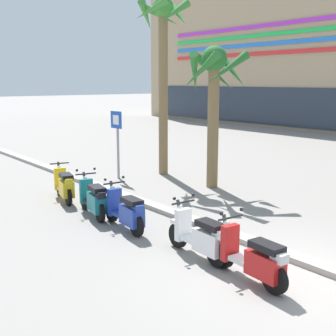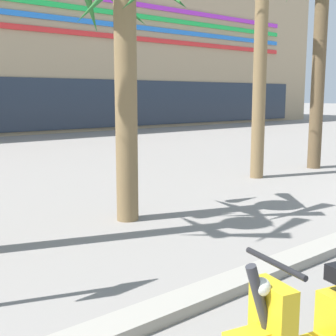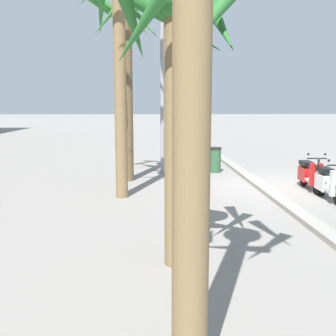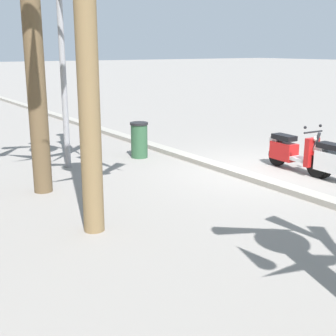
{
  "view_description": "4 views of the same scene",
  "coord_description": "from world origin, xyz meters",
  "px_view_note": "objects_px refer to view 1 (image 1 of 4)",
  "views": [
    {
      "loc": [
        4.45,
        -6.42,
        3.43
      ],
      "look_at": [
        -4.58,
        0.68,
        1.2
      ],
      "focal_mm": 47.88,
      "sensor_mm": 36.0,
      "label": 1
    },
    {
      "loc": [
        -10.19,
        -2.53,
        2.08
      ],
      "look_at": [
        -6.25,
        2.21,
        1.09
      ],
      "focal_mm": 48.44,
      "sensor_mm": 36.0,
      "label": 2
    },
    {
      "loc": [
        -12.13,
        4.02,
        2.53
      ],
      "look_at": [
        -3.0,
        3.6,
        1.1
      ],
      "focal_mm": 43.08,
      "sensor_mm": 36.0,
      "label": 3
    },
    {
      "loc": [
        -7.59,
        7.72,
        2.84
      ],
      "look_at": [
        -2.39,
        4.19,
        1.21
      ],
      "focal_mm": 49.47,
      "sensor_mm": 36.0,
      "label": 4
    }
  ],
  "objects_px": {
    "scooter_teal_second_in_line": "(94,199)",
    "crossing_sign": "(117,137)",
    "scooter_white_mid_front": "(201,237)",
    "palm_tree_far_corner": "(163,46)",
    "scooter_yellow_far_back": "(64,186)",
    "palm_tree_mid_walkway": "(214,85)",
    "scooter_blue_mid_centre": "(126,212)",
    "scooter_red_last_in_row": "(253,258)"
  },
  "relations": [
    {
      "from": "scooter_yellow_far_back",
      "to": "palm_tree_mid_walkway",
      "type": "height_order",
      "value": "palm_tree_mid_walkway"
    },
    {
      "from": "scooter_teal_second_in_line",
      "to": "crossing_sign",
      "type": "distance_m",
      "value": 4.83
    },
    {
      "from": "scooter_teal_second_in_line",
      "to": "crossing_sign",
      "type": "bearing_deg",
      "value": 140.56
    },
    {
      "from": "crossing_sign",
      "to": "palm_tree_mid_walkway",
      "type": "distance_m",
      "value": 3.97
    },
    {
      "from": "crossing_sign",
      "to": "scooter_white_mid_front",
      "type": "bearing_deg",
      "value": -20.1
    },
    {
      "from": "scooter_blue_mid_centre",
      "to": "scooter_red_last_in_row",
      "type": "relative_size",
      "value": 1.0
    },
    {
      "from": "scooter_yellow_far_back",
      "to": "crossing_sign",
      "type": "xyz_separation_m",
      "value": [
        -1.75,
        2.9,
        1.04
      ]
    },
    {
      "from": "scooter_yellow_far_back",
      "to": "scooter_teal_second_in_line",
      "type": "distance_m",
      "value": 1.9
    },
    {
      "from": "scooter_red_last_in_row",
      "to": "palm_tree_mid_walkway",
      "type": "distance_m",
      "value": 7.7
    },
    {
      "from": "crossing_sign",
      "to": "palm_tree_mid_walkway",
      "type": "bearing_deg",
      "value": 28.49
    },
    {
      "from": "scooter_white_mid_front",
      "to": "palm_tree_far_corner",
      "type": "xyz_separation_m",
      "value": [
        -6.98,
        4.44,
        4.24
      ]
    },
    {
      "from": "palm_tree_mid_walkway",
      "to": "palm_tree_far_corner",
      "type": "xyz_separation_m",
      "value": [
        -2.71,
        0.05,
        1.37
      ]
    },
    {
      "from": "crossing_sign",
      "to": "scooter_red_last_in_row",
      "type": "bearing_deg",
      "value": -17.28
    },
    {
      "from": "scooter_white_mid_front",
      "to": "palm_tree_far_corner",
      "type": "height_order",
      "value": "palm_tree_far_corner"
    },
    {
      "from": "scooter_teal_second_in_line",
      "to": "scooter_white_mid_front",
      "type": "bearing_deg",
      "value": 4.5
    },
    {
      "from": "scooter_blue_mid_centre",
      "to": "palm_tree_mid_walkway",
      "type": "height_order",
      "value": "palm_tree_mid_walkway"
    },
    {
      "from": "scooter_white_mid_front",
      "to": "crossing_sign",
      "type": "height_order",
      "value": "crossing_sign"
    },
    {
      "from": "scooter_blue_mid_centre",
      "to": "scooter_white_mid_front",
      "type": "height_order",
      "value": "same"
    },
    {
      "from": "scooter_yellow_far_back",
      "to": "palm_tree_mid_walkway",
      "type": "bearing_deg",
      "value": 73.53
    },
    {
      "from": "crossing_sign",
      "to": "palm_tree_far_corner",
      "type": "relative_size",
      "value": 0.38
    },
    {
      "from": "scooter_blue_mid_centre",
      "to": "scooter_white_mid_front",
      "type": "bearing_deg",
      "value": 5.16
    },
    {
      "from": "scooter_yellow_far_back",
      "to": "scooter_blue_mid_centre",
      "type": "distance_m",
      "value": 3.29
    },
    {
      "from": "palm_tree_mid_walkway",
      "to": "palm_tree_far_corner",
      "type": "distance_m",
      "value": 3.03
    },
    {
      "from": "scooter_yellow_far_back",
      "to": "palm_tree_mid_walkway",
      "type": "distance_m",
      "value": 5.58
    },
    {
      "from": "scooter_yellow_far_back",
      "to": "palm_tree_far_corner",
      "type": "bearing_deg",
      "value": 106.21
    },
    {
      "from": "scooter_yellow_far_back",
      "to": "crossing_sign",
      "type": "height_order",
      "value": "crossing_sign"
    },
    {
      "from": "scooter_yellow_far_back",
      "to": "scooter_red_last_in_row",
      "type": "xyz_separation_m",
      "value": [
        6.98,
        0.19,
        -0.02
      ]
    },
    {
      "from": "scooter_teal_second_in_line",
      "to": "palm_tree_far_corner",
      "type": "height_order",
      "value": "palm_tree_far_corner"
    },
    {
      "from": "palm_tree_far_corner",
      "to": "scooter_blue_mid_centre",
      "type": "bearing_deg",
      "value": -45.07
    },
    {
      "from": "scooter_yellow_far_back",
      "to": "scooter_blue_mid_centre",
      "type": "xyz_separation_m",
      "value": [
        3.29,
        -0.01,
        -0.01
      ]
    },
    {
      "from": "palm_tree_far_corner",
      "to": "scooter_yellow_far_back",
      "type": "bearing_deg",
      "value": -73.79
    },
    {
      "from": "scooter_blue_mid_centre",
      "to": "palm_tree_mid_walkway",
      "type": "distance_m",
      "value": 5.76
    },
    {
      "from": "scooter_white_mid_front",
      "to": "palm_tree_far_corner",
      "type": "distance_m",
      "value": 9.29
    },
    {
      "from": "scooter_teal_second_in_line",
      "to": "scooter_white_mid_front",
      "type": "height_order",
      "value": "same"
    },
    {
      "from": "scooter_teal_second_in_line",
      "to": "scooter_red_last_in_row",
      "type": "distance_m",
      "value": 5.1
    },
    {
      "from": "scooter_blue_mid_centre",
      "to": "palm_tree_far_corner",
      "type": "height_order",
      "value": "palm_tree_far_corner"
    },
    {
      "from": "palm_tree_mid_walkway",
      "to": "scooter_white_mid_front",
      "type": "bearing_deg",
      "value": -45.76
    },
    {
      "from": "scooter_white_mid_front",
      "to": "crossing_sign",
      "type": "xyz_separation_m",
      "value": [
        -7.38,
        2.7,
        1.05
      ]
    },
    {
      "from": "scooter_white_mid_front",
      "to": "scooter_yellow_far_back",
      "type": "bearing_deg",
      "value": -177.95
    },
    {
      "from": "scooter_blue_mid_centre",
      "to": "scooter_red_last_in_row",
      "type": "xyz_separation_m",
      "value": [
        3.69,
        0.2,
        -0.01
      ]
    },
    {
      "from": "scooter_blue_mid_centre",
      "to": "palm_tree_far_corner",
      "type": "xyz_separation_m",
      "value": [
        -4.64,
        4.65,
        4.23
      ]
    },
    {
      "from": "scooter_blue_mid_centre",
      "to": "crossing_sign",
      "type": "height_order",
      "value": "crossing_sign"
    }
  ]
}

